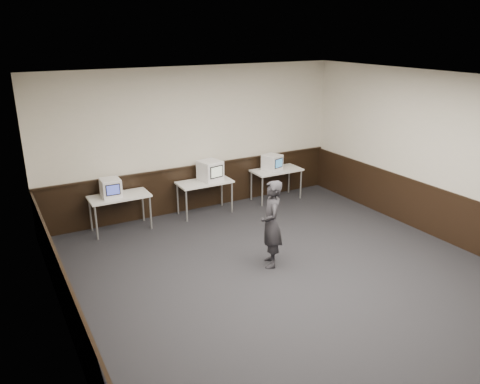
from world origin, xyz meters
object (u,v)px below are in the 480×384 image
desk_left (119,199)px  desk_right (276,172)px  emac_right (272,162)px  emac_left (111,188)px  desk_center (205,184)px  emac_center (210,170)px  person (271,224)px

desk_left → desk_right: 3.80m
emac_right → desk_left: bearing=161.9°
desk_left → emac_left: emac_left is taller
desk_center → desk_right: (1.90, 0.00, 0.00)m
desk_left → emac_center: emac_center is taller
desk_center → emac_center: bearing=7.1°
desk_right → desk_left: bearing=180.0°
desk_left → emac_right: bearing=0.2°
emac_right → person: (-1.81, -2.78, -0.17)m
desk_center → emac_right: size_ratio=2.44×
desk_right → emac_right: (-0.12, 0.01, 0.26)m
desk_left → emac_right: emac_right is taller
desk_center → desk_right: bearing=0.0°
desk_right → emac_center: bearing=179.4°
desk_center → emac_center: emac_center is taller
desk_left → emac_center: bearing=0.5°
desk_left → emac_center: size_ratio=2.21×
desk_left → desk_center: same height
desk_right → emac_left: size_ratio=2.90×
emac_right → person: 3.33m
desk_right → emac_center: 1.77m
person → desk_left: bearing=-121.2°
desk_center → person: bearing=-90.8°
desk_left → person: 3.34m
desk_right → emac_right: emac_right is taller
emac_left → emac_right: same height
desk_left → emac_right: 3.69m
desk_right → person: bearing=-125.0°
emac_left → emac_center: 2.21m
emac_left → emac_center: bearing=1.7°
emac_left → emac_center: size_ratio=0.76×
emac_right → person: size_ratio=0.32×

